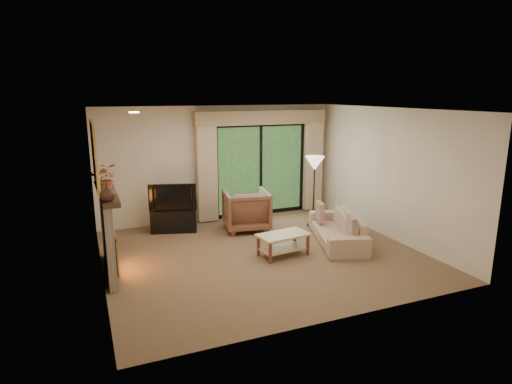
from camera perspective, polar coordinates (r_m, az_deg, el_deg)
name	(u,v)px	position (r m, az deg, el deg)	size (l,w,h in m)	color
floor	(262,254)	(7.90, 0.84, -8.26)	(5.50, 5.50, 0.00)	brown
ceiling	(263,109)	(7.36, 0.90, 10.95)	(5.50, 5.50, 0.00)	white
wall_back	(219,163)	(9.83, -4.89, 3.83)	(5.00, 5.00, 0.00)	beige
wall_front	(342,224)	(5.39, 11.43, -4.19)	(5.00, 5.00, 0.00)	beige
wall_left	(97,199)	(6.94, -20.49, -0.87)	(5.00, 5.00, 0.00)	beige
wall_right	(389,174)	(8.95, 17.29, 2.36)	(5.00, 5.00, 0.00)	beige
fireplace	(107,233)	(7.30, -19.23, -5.13)	(0.24, 1.70, 1.37)	gray
mirror	(95,155)	(7.02, -20.69, 4.68)	(0.07, 1.45, 1.02)	gold
sliding_door	(261,169)	(10.16, 0.61, 3.04)	(2.26, 0.10, 2.16)	black
curtain_left	(207,170)	(9.60, -6.59, 2.96)	(0.45, 0.18, 2.35)	#C9AF8E
curtain_right	(313,162)	(10.64, 7.57, 3.93)	(0.45, 0.18, 2.35)	#C9AF8E
cornice	(262,118)	(9.93, 0.83, 9.90)	(3.20, 0.24, 0.32)	tan
media_console	(174,220)	(9.26, -10.86, -3.71)	(0.95, 0.43, 0.47)	black
tv	(173,196)	(9.12, -11.00, -0.57)	(0.99, 0.13, 0.57)	black
armchair	(246,210)	(9.15, -1.32, -2.40)	(0.92, 0.95, 0.86)	brown
sofa	(337,229)	(8.54, 10.78, -4.81)	(1.94, 0.76, 0.57)	tan
pillow_near	(352,227)	(8.01, 12.63, -4.56)	(0.11, 0.40, 0.40)	brown
pillow_far	(320,212)	(8.90, 8.54, -2.61)	(0.10, 0.39, 0.39)	brown
coffee_table	(283,245)	(7.77, 3.64, -7.03)	(0.91, 0.50, 0.41)	beige
floor_lamp	(314,192)	(9.38, 7.72, 0.04)	(0.42, 0.42, 1.55)	#F9E9CC
vase	(107,192)	(6.44, -19.22, -0.02)	(0.24, 0.24, 0.25)	#42291F
branches	(105,178)	(6.88, -19.53, 1.73)	(0.43, 0.37, 0.48)	#B15A2F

